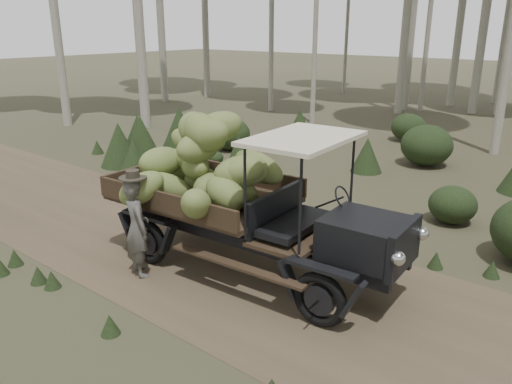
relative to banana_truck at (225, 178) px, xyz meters
The scene contains 5 objects.
ground 1.55m from the banana_truck, 133.71° to the right, with size 120.00×120.00×0.00m, color #473D2B.
dirt_track 1.55m from the banana_truck, 133.71° to the right, with size 70.00×4.00×0.01m, color brown.
banana_truck is the anchor object (origin of this frame).
farmer 1.64m from the banana_truck, 124.67° to the right, with size 0.71×0.58×1.81m.
undergrowth 2.45m from the banana_truck, 106.25° to the left, with size 21.01×22.91×1.38m.
Camera 1 is at (5.44, -5.81, 3.97)m, focal length 35.00 mm.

